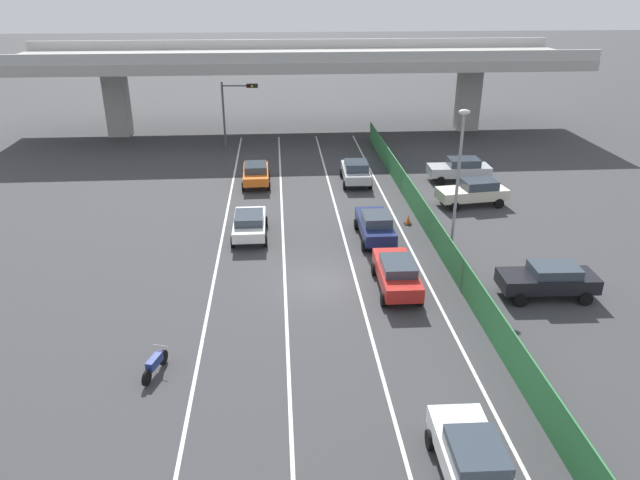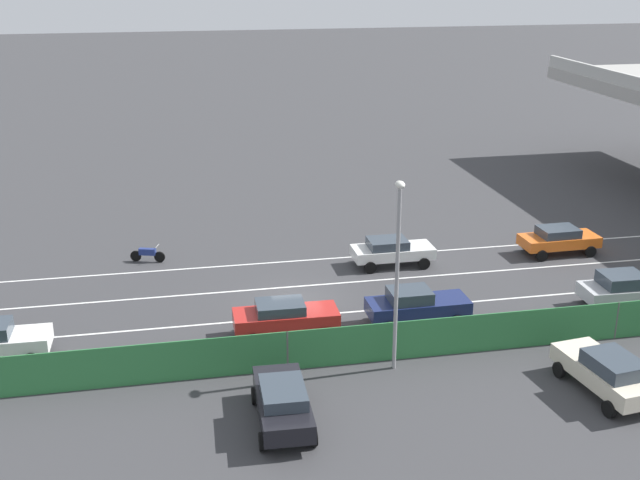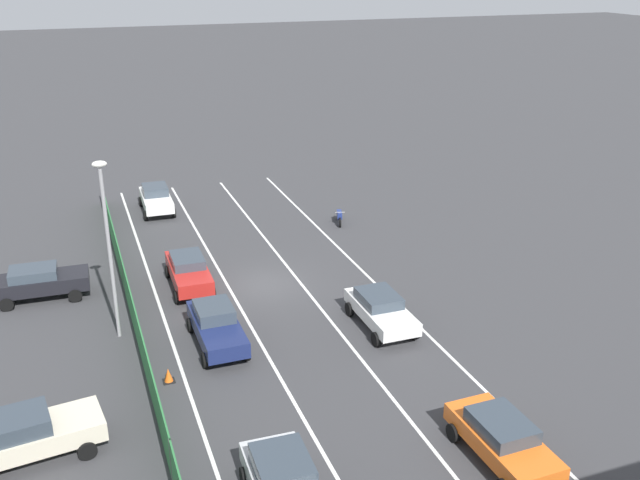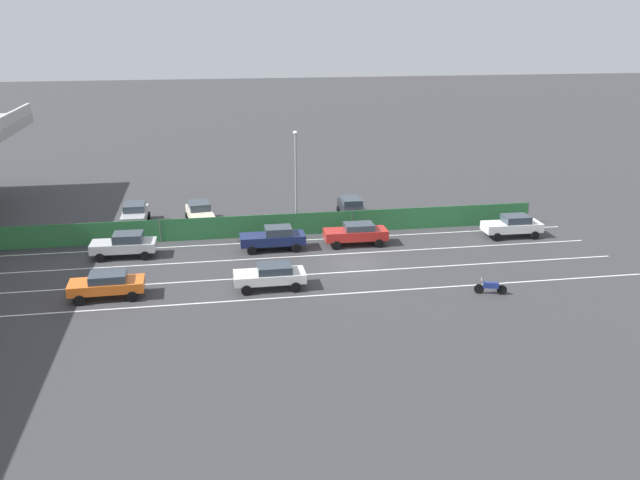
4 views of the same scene
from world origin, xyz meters
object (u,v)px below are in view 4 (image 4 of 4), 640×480
at_px(car_sedan_white, 271,275).
at_px(motorcycle, 491,287).
at_px(car_hatchback_white, 513,225).
at_px(car_sedan_navy, 274,237).
at_px(parked_sedan_dark, 352,207).
at_px(parked_wagon_silver, 135,213).
at_px(street_lamp, 296,173).
at_px(traffic_cone, 241,237).
at_px(car_sedan_silver, 125,244).
at_px(car_sedan_red, 356,233).
at_px(car_taxi_orange, 107,284).
at_px(parked_sedan_cream, 200,212).

distance_m(car_sedan_white, motorcycle, 13.38).
distance_m(car_hatchback_white, car_sedan_navy, 18.24).
distance_m(car_hatchback_white, parked_sedan_dark, 13.09).
xyz_separation_m(car_sedan_white, car_sedan_navy, (7.23, -0.93, 0.05)).
relative_size(parked_wagon_silver, street_lamp, 0.57).
bearing_deg(traffic_cone, parked_sedan_dark, -63.70).
bearing_deg(car_sedan_silver, car_sedan_red, -90.48).
height_order(car_hatchback_white, car_sedan_silver, car_sedan_silver).
bearing_deg(car_sedan_silver, street_lamp, -73.72).
bearing_deg(traffic_cone, car_sedan_white, -172.49).
relative_size(car_taxi_orange, car_sedan_silver, 0.98).
height_order(car_sedan_red, parked_sedan_cream, parked_sedan_cream).
height_order(car_sedan_navy, car_sedan_silver, car_sedan_silver).
height_order(motorcycle, parked_wagon_silver, parked_wagon_silver).
distance_m(car_sedan_silver, street_lamp, 13.62).
relative_size(car_hatchback_white, parked_sedan_dark, 0.97).
relative_size(car_sedan_white, car_sedan_silver, 0.98).
relative_size(car_taxi_orange, street_lamp, 0.56).
xyz_separation_m(car_hatchback_white, motorcycle, (-10.36, 6.18, -0.46)).
bearing_deg(car_sedan_white, car_sedan_silver, 51.80).
bearing_deg(parked_wagon_silver, car_sedan_white, -148.16).
bearing_deg(parked_sedan_cream, car_sedan_red, -123.01).
height_order(car_sedan_silver, parked_wagon_silver, parked_wagon_silver).
bearing_deg(car_sedan_white, car_hatchback_white, -69.40).
height_order(car_taxi_orange, parked_sedan_dark, parked_sedan_dark).
bearing_deg(parked_sedan_dark, parked_wagon_silver, 87.01).
bearing_deg(parked_sedan_cream, street_lamp, -115.56).
height_order(car_sedan_silver, street_lamp, street_lamp).
bearing_deg(motorcycle, parked_sedan_dark, 15.41).
xyz_separation_m(motorcycle, street_lamp, (14.27, 9.90, 4.29)).
xyz_separation_m(car_hatchback_white, street_lamp, (3.90, 16.08, 3.83)).
bearing_deg(traffic_cone, street_lamp, -71.47).
xyz_separation_m(parked_wagon_silver, street_lamp, (-4.13, -12.56, 3.79)).
height_order(car_sedan_red, traffic_cone, car_sedan_red).
height_order(motorcycle, street_lamp, street_lamp).
height_order(car_hatchback_white, car_sedan_navy, car_sedan_navy).
bearing_deg(motorcycle, car_sedan_navy, 49.27).
relative_size(car_sedan_navy, parked_sedan_cream, 0.98).
bearing_deg(parked_wagon_silver, parked_sedan_cream, -96.55).
distance_m(car_hatchback_white, motorcycle, 12.07).
relative_size(car_sedan_navy, parked_wagon_silver, 1.02).
height_order(parked_sedan_cream, traffic_cone, parked_sedan_cream).
relative_size(car_sedan_red, car_sedan_silver, 1.04).
bearing_deg(car_sedan_red, motorcycle, -150.18).
relative_size(car_taxi_orange, car_sedan_red, 0.95).
bearing_deg(car_sedan_navy, parked_sedan_dark, -45.64).
bearing_deg(street_lamp, car_sedan_white, 164.43).
xyz_separation_m(car_sedan_white, car_hatchback_white, (7.21, -19.17, 0.05)).
height_order(car_sedan_navy, traffic_cone, car_sedan_navy).
bearing_deg(parked_sedan_cream, car_hatchback_white, -107.59).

